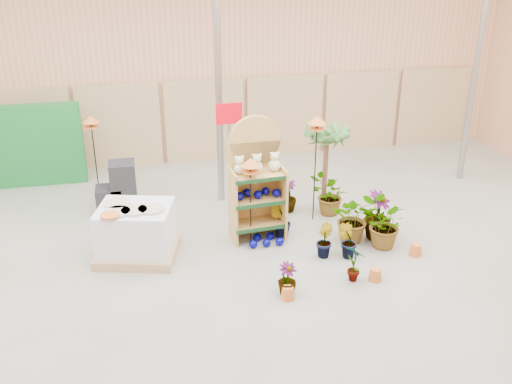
# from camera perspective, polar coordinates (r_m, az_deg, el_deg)

# --- Properties ---
(room) EXTENTS (15.20, 12.10, 4.70)m
(room) POSITION_cam_1_polar(r_m,az_deg,el_deg) (8.80, -1.09, 5.56)
(room) COLOR gray
(room) RESTS_ON ground
(display_shelf) EXTENTS (0.98, 0.66, 2.24)m
(display_shelf) POSITION_cam_1_polar(r_m,az_deg,el_deg) (10.14, -0.03, 0.89)
(display_shelf) COLOR #B48B49
(display_shelf) RESTS_ON ground
(teddy_bears) EXTENTS (0.82, 0.21, 0.34)m
(teddy_bears) POSITION_cam_1_polar(r_m,az_deg,el_deg) (9.90, 0.24, 2.76)
(teddy_bears) COLOR #ECE7C5
(teddy_bears) RESTS_ON display_shelf
(gazing_balls_shelf) EXTENTS (0.82, 0.28, 0.16)m
(gazing_balls_shelf) POSITION_cam_1_polar(r_m,az_deg,el_deg) (10.07, 0.14, -0.16)
(gazing_balls_shelf) COLOR #020374
(gazing_balls_shelf) RESTS_ON display_shelf
(gazing_balls_floor) EXTENTS (0.63, 0.39, 0.15)m
(gazing_balls_floor) POSITION_cam_1_polar(r_m,az_deg,el_deg) (10.20, 0.94, -4.86)
(gazing_balls_floor) COLOR #020374
(gazing_balls_floor) RESTS_ON ground
(pallet_stack) EXTENTS (1.54, 1.39, 0.97)m
(pallet_stack) POSITION_cam_1_polar(r_m,az_deg,el_deg) (9.85, -11.88, -3.96)
(pallet_stack) COLOR tan
(pallet_stack) RESTS_ON ground
(charcoal_planters) EXTENTS (0.80, 0.50, 1.00)m
(charcoal_planters) POSITION_cam_1_polar(r_m,az_deg,el_deg) (11.68, -13.56, 0.16)
(charcoal_planters) COLOR black
(charcoal_planters) RESTS_ON ground
(trellis_stock) EXTENTS (2.00, 0.30, 1.80)m
(trellis_stock) POSITION_cam_1_polar(r_m,az_deg,el_deg) (13.32, -21.17, 4.37)
(trellis_stock) COLOR #156F2B
(trellis_stock) RESTS_ON ground
(offer_sign) EXTENTS (0.50, 0.08, 2.20)m
(offer_sign) POSITION_cam_1_polar(r_m,az_deg,el_deg) (10.95, -2.69, 5.70)
(offer_sign) COLOR gray
(offer_sign) RESTS_ON ground
(bird_table_front) EXTENTS (0.34, 0.34, 1.63)m
(bird_table_front) POSITION_cam_1_polar(r_m,az_deg,el_deg) (9.64, -0.55, 2.73)
(bird_table_front) COLOR black
(bird_table_front) RESTS_ON ground
(bird_table_right) EXTENTS (0.34, 0.34, 2.08)m
(bird_table_right) POSITION_cam_1_polar(r_m,az_deg,el_deg) (10.46, 6.12, 6.80)
(bird_table_right) COLOR black
(bird_table_right) RESTS_ON ground
(bird_table_back) EXTENTS (0.34, 0.34, 1.75)m
(bird_table_back) POSITION_cam_1_polar(r_m,az_deg,el_deg) (12.09, -16.20, 6.76)
(bird_table_back) COLOR black
(bird_table_back) RESTS_ON ground
(palm) EXTENTS (0.70, 0.70, 1.83)m
(palm) POSITION_cam_1_polar(r_m,az_deg,el_deg) (11.00, 7.11, 5.61)
(palm) COLOR brown
(palm) RESTS_ON ground
(potted_plant_1) EXTENTS (0.32, 0.37, 0.60)m
(potted_plant_1) POSITION_cam_1_polar(r_m,az_deg,el_deg) (9.81, 6.79, -4.81)
(potted_plant_1) COLOR #376D2F
(potted_plant_1) RESTS_ON ground
(potted_plant_2) EXTENTS (0.98, 0.92, 0.88)m
(potted_plant_2) POSITION_cam_1_polar(r_m,az_deg,el_deg) (10.31, 9.79, -2.62)
(potted_plant_2) COLOR #376D2F
(potted_plant_2) RESTS_ON ground
(potted_plant_3) EXTENTS (0.70, 0.70, 0.89)m
(potted_plant_3) POSITION_cam_1_polar(r_m,az_deg,el_deg) (10.50, 12.09, -2.29)
(potted_plant_3) COLOR #376D2F
(potted_plant_3) RESTS_ON ground
(potted_plant_5) EXTENTS (0.48, 0.45, 0.68)m
(potted_plant_5) POSITION_cam_1_polar(r_m,az_deg,el_deg) (10.31, 2.47, -2.88)
(potted_plant_5) COLOR #376D2F
(potted_plant_5) RESTS_ON ground
(potted_plant_6) EXTENTS (0.94, 0.89, 0.81)m
(potted_plant_6) POSITION_cam_1_polar(r_m,az_deg,el_deg) (11.24, 7.35, -0.37)
(potted_plant_6) COLOR #376D2F
(potted_plant_6) RESTS_ON ground
(potted_plant_7) EXTENTS (0.37, 0.37, 0.53)m
(potted_plant_7) POSITION_cam_1_polar(r_m,az_deg,el_deg) (8.77, 3.12, -8.69)
(potted_plant_7) COLOR #376D2F
(potted_plant_7) RESTS_ON ground
(potted_plant_8) EXTENTS (0.36, 0.40, 0.64)m
(potted_plant_8) POSITION_cam_1_polar(r_m,az_deg,el_deg) (9.18, 9.85, -7.01)
(potted_plant_8) COLOR #376D2F
(potted_plant_8) RESTS_ON ground
(potted_plant_9) EXTENTS (0.42, 0.41, 0.60)m
(potted_plant_9) POSITION_cam_1_polar(r_m,az_deg,el_deg) (9.82, 9.08, -4.90)
(potted_plant_9) COLOR #376D2F
(potted_plant_9) RESTS_ON ground
(potted_plant_10) EXTENTS (0.89, 0.80, 0.88)m
(potted_plant_10) POSITION_cam_1_polar(r_m,az_deg,el_deg) (10.18, 12.56, -3.22)
(potted_plant_10) COLOR #376D2F
(potted_plant_10) RESTS_ON ground
(potted_plant_11) EXTENTS (0.48, 0.48, 0.65)m
(potted_plant_11) POSITION_cam_1_polar(r_m,az_deg,el_deg) (11.34, 3.17, -0.41)
(potted_plant_11) COLOR #376D2F
(potted_plant_11) RESTS_ON ground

